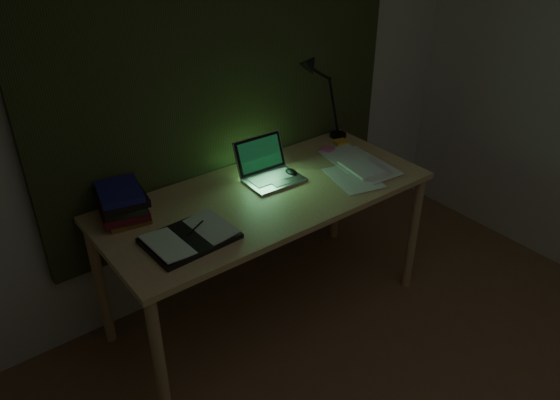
% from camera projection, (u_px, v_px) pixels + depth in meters
% --- Properties ---
extents(wall_back, '(3.50, 0.00, 2.50)m').
position_uv_depth(wall_back, '(224.00, 85.00, 2.97)').
color(wall_back, beige).
rests_on(wall_back, ground).
extents(curtain, '(2.20, 0.06, 2.00)m').
position_uv_depth(curtain, '(226.00, 50.00, 2.84)').
color(curtain, '#2C341A').
rests_on(curtain, wall_back).
extents(desk, '(1.76, 0.77, 0.80)m').
position_uv_depth(desk, '(267.00, 255.00, 3.06)').
color(desk, tan).
rests_on(desk, floor).
extents(laptop, '(0.31, 0.35, 0.22)m').
position_uv_depth(laptop, '(274.00, 164.00, 2.91)').
color(laptop, silver).
rests_on(laptop, desk).
extents(open_textbook, '(0.41, 0.30, 0.03)m').
position_uv_depth(open_textbook, '(190.00, 237.00, 2.48)').
color(open_textbook, silver).
rests_on(open_textbook, desk).
extents(book_stack, '(0.26, 0.29, 0.17)m').
position_uv_depth(book_stack, '(123.00, 202.00, 2.61)').
color(book_stack, silver).
rests_on(book_stack, desk).
extents(loose_papers, '(0.47, 0.48, 0.02)m').
position_uv_depth(loose_papers, '(352.00, 170.00, 3.06)').
color(loose_papers, white).
rests_on(loose_papers, desk).
extents(mouse, '(0.07, 0.09, 0.03)m').
position_uv_depth(mouse, '(291.00, 172.00, 3.02)').
color(mouse, black).
rests_on(mouse, desk).
extents(sticky_yellow, '(0.09, 0.09, 0.02)m').
position_uv_depth(sticky_yellow, '(341.00, 142.00, 3.38)').
color(sticky_yellow, yellow).
rests_on(sticky_yellow, desk).
extents(sticky_pink, '(0.09, 0.09, 0.01)m').
position_uv_depth(sticky_pink, '(327.00, 149.00, 3.29)').
color(sticky_pink, '#FF63BA').
rests_on(sticky_pink, desk).
extents(desk_lamp, '(0.44, 0.38, 0.56)m').
position_uv_depth(desk_lamp, '(340.00, 94.00, 3.33)').
color(desk_lamp, black).
rests_on(desk_lamp, desk).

